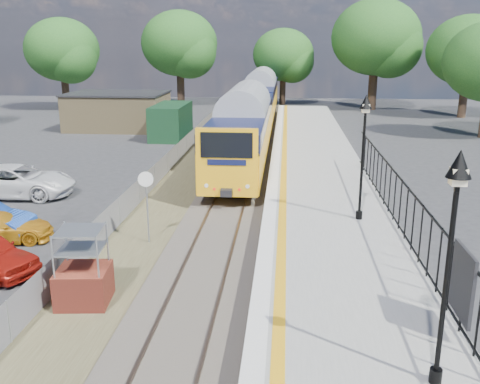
# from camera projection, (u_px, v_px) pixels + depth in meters

# --- Properties ---
(ground) EXTENTS (120.00, 120.00, 0.00)m
(ground) POSITION_uv_depth(u_px,v_px,m) (192.00, 312.00, 14.90)
(ground) COLOR #2D2D30
(ground) RESTS_ON ground
(track_bed) EXTENTS (5.90, 80.00, 0.29)m
(track_bed) POSITION_uv_depth(u_px,v_px,m) (218.00, 206.00, 24.19)
(track_bed) COLOR #473F38
(track_bed) RESTS_ON ground
(platform) EXTENTS (5.00, 70.00, 0.90)m
(platform) POSITION_uv_depth(u_px,v_px,m) (325.00, 213.00, 22.10)
(platform) COLOR gray
(platform) RESTS_ON ground
(platform_edge) EXTENTS (0.90, 70.00, 0.01)m
(platform_edge) POSITION_uv_depth(u_px,v_px,m) (275.00, 201.00, 22.15)
(platform_edge) COLOR silver
(platform_edge) RESTS_ON platform
(victorian_lamp_south) EXTENTS (0.44, 0.44, 4.60)m
(victorian_lamp_south) POSITION_uv_depth(u_px,v_px,m) (454.00, 216.00, 9.45)
(victorian_lamp_south) COLOR black
(victorian_lamp_south) RESTS_ON platform
(victorian_lamp_north) EXTENTS (0.44, 0.44, 4.60)m
(victorian_lamp_north) POSITION_uv_depth(u_px,v_px,m) (364.00, 128.00, 19.06)
(victorian_lamp_north) COLOR black
(victorian_lamp_north) RESTS_ON platform
(palisade_fence) EXTENTS (0.12, 26.00, 2.00)m
(palisade_fence) POSITION_uv_depth(u_px,v_px,m) (419.00, 230.00, 16.01)
(palisade_fence) COLOR black
(palisade_fence) RESTS_ON platform
(wire_fence) EXTENTS (0.06, 52.00, 1.20)m
(wire_fence) POSITION_uv_depth(u_px,v_px,m) (150.00, 181.00, 26.60)
(wire_fence) COLOR #999EA3
(wire_fence) RESTS_ON ground
(outbuilding) EXTENTS (10.80, 10.10, 3.12)m
(outbuilding) POSITION_uv_depth(u_px,v_px,m) (128.00, 112.00, 45.33)
(outbuilding) COLOR #8F7A50
(outbuilding) RESTS_ON ground
(tree_line) EXTENTS (56.80, 43.80, 11.88)m
(tree_line) POSITION_uv_depth(u_px,v_px,m) (277.00, 49.00, 53.28)
(tree_line) COLOR #332319
(tree_line) RESTS_ON ground
(train) EXTENTS (2.82, 40.83, 3.51)m
(train) POSITION_uv_depth(u_px,v_px,m) (255.00, 106.00, 42.58)
(train) COLOR #F2AB15
(train) RESTS_ON ground
(brick_plinth) EXTENTS (1.56, 1.56, 2.30)m
(brick_plinth) POSITION_uv_depth(u_px,v_px,m) (83.00, 268.00, 15.10)
(brick_plinth) COLOR #9A3627
(brick_plinth) RESTS_ON ground
(speed_sign) EXTENTS (0.55, 0.16, 2.78)m
(speed_sign) POSITION_uv_depth(u_px,v_px,m) (147.00, 195.00, 19.45)
(speed_sign) COLOR #999EA3
(speed_sign) RESTS_ON ground
(car_white) EXTENTS (5.66, 2.80, 1.54)m
(car_white) POSITION_uv_depth(u_px,v_px,m) (16.00, 181.00, 25.91)
(car_white) COLOR white
(car_white) RESTS_ON ground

